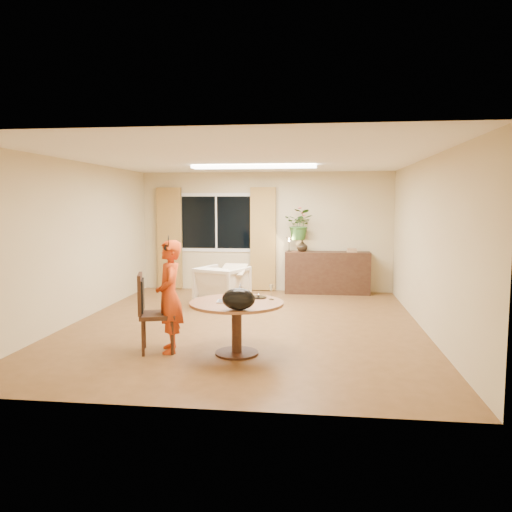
{
  "coord_description": "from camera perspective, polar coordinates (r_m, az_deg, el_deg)",
  "views": [
    {
      "loc": [
        1.12,
        -7.65,
        1.91
      ],
      "look_at": [
        0.21,
        -0.2,
        1.13
      ],
      "focal_mm": 35.0,
      "sensor_mm": 36.0,
      "label": 1
    }
  ],
  "objects": [
    {
      "name": "pot_lid",
      "position": [
        6.58,
        0.27,
        -4.65
      ],
      "size": [
        0.27,
        0.27,
        0.04
      ],
      "primitive_type": null,
      "rotation": [
        0.0,
        0.0,
        -0.3
      ],
      "color": "white",
      "rests_on": "dining_table"
    },
    {
      "name": "ceiling",
      "position": [
        7.76,
        -1.36,
        11.07
      ],
      "size": [
        6.5,
        6.5,
        0.0
      ],
      "primitive_type": "plane",
      "rotation": [
        3.14,
        0.0,
        0.0
      ],
      "color": "white",
      "rests_on": "wall_back"
    },
    {
      "name": "curtain_right",
      "position": [
        10.89,
        0.8,
        1.95
      ],
      "size": [
        0.55,
        0.08,
        2.25
      ],
      "primitive_type": "cube",
      "color": "olive",
      "rests_on": "wall_back"
    },
    {
      "name": "dining_table",
      "position": [
        6.37,
        -2.23,
        -6.52
      ],
      "size": [
        1.19,
        1.19,
        0.68
      ],
      "color": "brown",
      "rests_on": "floor"
    },
    {
      "name": "laptop",
      "position": [
        6.31,
        -3.01,
        -4.24
      ],
      "size": [
        0.36,
        0.26,
        0.23
      ],
      "primitive_type": null,
      "rotation": [
        0.0,
        0.0,
        0.1
      ],
      "color": "#B7B7BC",
      "rests_on": "dining_table"
    },
    {
      "name": "tumbler",
      "position": [
        6.63,
        -1.82,
        -4.27
      ],
      "size": [
        0.09,
        0.09,
        0.11
      ],
      "primitive_type": null,
      "rotation": [
        0.0,
        0.0,
        -0.24
      ],
      "color": "white",
      "rests_on": "dining_table"
    },
    {
      "name": "handbag",
      "position": [
        5.82,
        -2.01,
        -4.96
      ],
      "size": [
        0.44,
        0.35,
        0.26
      ],
      "primitive_type": null,
      "rotation": [
        0.0,
        0.0,
        0.34
      ],
      "color": "black",
      "rests_on": "dining_table"
    },
    {
      "name": "child",
      "position": [
        6.54,
        -9.86,
        -4.57
      ],
      "size": [
        0.61,
        0.5,
        1.45
      ],
      "primitive_type": "imported",
      "rotation": [
        0.0,
        0.0,
        -1.24
      ],
      "color": "red",
      "rests_on": "floor"
    },
    {
      "name": "floor",
      "position": [
        7.96,
        -1.32,
        -7.91
      ],
      "size": [
        6.5,
        6.5,
        0.0
      ],
      "primitive_type": "plane",
      "color": "brown",
      "rests_on": "ground"
    },
    {
      "name": "bouquet",
      "position": [
        10.67,
        5.03,
        3.61
      ],
      "size": [
        0.7,
        0.64,
        0.66
      ],
      "primitive_type": "imported",
      "rotation": [
        0.0,
        0.0,
        -0.25
      ],
      "color": "#255D23",
      "rests_on": "vase"
    },
    {
      "name": "vase",
      "position": [
        10.7,
        5.3,
        1.18
      ],
      "size": [
        0.29,
        0.29,
        0.25
      ],
      "primitive_type": "imported",
      "rotation": [
        0.0,
        0.0,
        -0.28
      ],
      "color": "black",
      "rests_on": "sideboard"
    },
    {
      "name": "wall_left",
      "position": [
        8.59,
        -19.81,
        1.54
      ],
      "size": [
        0.0,
        6.5,
        6.5
      ],
      "primitive_type": "plane",
      "rotation": [
        1.57,
        0.0,
        1.57
      ],
      "color": "tan",
      "rests_on": "floor"
    },
    {
      "name": "wall_right",
      "position": [
        7.84,
        18.97,
        1.18
      ],
      "size": [
        0.0,
        6.5,
        6.5
      ],
      "primitive_type": "plane",
      "rotation": [
        1.57,
        0.0,
        -1.57
      ],
      "color": "tan",
      "rests_on": "floor"
    },
    {
      "name": "ceiling_panel",
      "position": [
        8.94,
        -0.23,
        10.17
      ],
      "size": [
        2.2,
        0.35,
        0.05
      ],
      "primitive_type": "cube",
      "color": "white",
      "rests_on": "ceiling"
    },
    {
      "name": "window",
      "position": [
        11.11,
        -4.56,
        3.84
      ],
      "size": [
        1.7,
        0.03,
        1.3
      ],
      "color": "white",
      "rests_on": "wall_back"
    },
    {
      "name": "sideboard",
      "position": [
        10.76,
        8.15,
        -1.89
      ],
      "size": [
        1.79,
        0.44,
        0.9
      ],
      "primitive_type": "cube",
      "color": "black",
      "rests_on": "floor"
    },
    {
      "name": "wine_glass",
      "position": [
        6.46,
        1.76,
        -4.12
      ],
      "size": [
        0.09,
        0.09,
        0.2
      ],
      "primitive_type": null,
      "rotation": [
        0.0,
        0.0,
        -0.31
      ],
      "color": "white",
      "rests_on": "dining_table"
    },
    {
      "name": "curtain_left",
      "position": [
        11.31,
        -9.84,
        2.01
      ],
      "size": [
        0.55,
        0.08,
        2.25
      ],
      "primitive_type": "cube",
      "color": "olive",
      "rests_on": "wall_back"
    },
    {
      "name": "wall_back",
      "position": [
        10.97,
        1.11,
        2.79
      ],
      "size": [
        5.5,
        0.0,
        5.5
      ],
      "primitive_type": "plane",
      "rotation": [
        1.57,
        0.0,
        0.0
      ],
      "color": "tan",
      "rests_on": "floor"
    },
    {
      "name": "throw",
      "position": [
        9.25,
        -2.58,
        -1.08
      ],
      "size": [
        0.48,
        0.58,
        0.03
      ],
      "primitive_type": null,
      "rotation": [
        0.0,
        0.0,
        -0.06
      ],
      "color": "beige",
      "rests_on": "armchair"
    },
    {
      "name": "armchair",
      "position": [
        9.36,
        -3.84,
        -3.45
      ],
      "size": [
        1.06,
        1.08,
        0.76
      ],
      "primitive_type": "imported",
      "rotation": [
        0.0,
        0.0,
        2.76
      ],
      "color": "#C3B69A",
      "rests_on": "floor"
    },
    {
      "name": "book_stack",
      "position": [
        10.73,
        10.89,
        0.67
      ],
      "size": [
        0.25,
        0.21,
        0.09
      ],
      "primitive_type": null,
      "rotation": [
        0.0,
        0.0,
        -0.29
      ],
      "color": "#855E44",
      "rests_on": "sideboard"
    },
    {
      "name": "desk_lamp",
      "position": [
        10.66,
        3.81,
        1.38
      ],
      "size": [
        0.14,
        0.14,
        0.32
      ],
      "primitive_type": null,
      "rotation": [
        0.0,
        0.0,
        -0.08
      ],
      "color": "black",
      "rests_on": "sideboard"
    },
    {
      "name": "dining_chair",
      "position": [
        6.6,
        -11.19,
        -6.38
      ],
      "size": [
        0.6,
        0.57,
        1.02
      ],
      "primitive_type": null,
      "rotation": [
        0.0,
        0.0,
        0.29
      ],
      "color": "black",
      "rests_on": "floor"
    }
  ]
}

